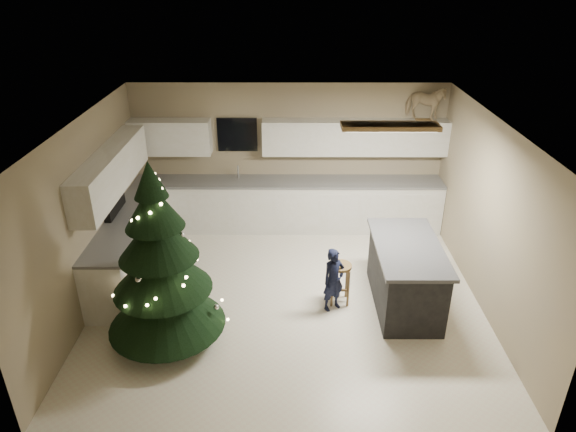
# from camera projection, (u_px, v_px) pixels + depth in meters

# --- Properties ---
(ground_plane) EXTENTS (5.50, 5.50, 0.00)m
(ground_plane) POSITION_uv_depth(u_px,v_px,m) (288.00, 296.00, 7.56)
(ground_plane) COLOR beige
(room_shell) EXTENTS (5.52, 5.02, 2.61)m
(room_shell) POSITION_uv_depth(u_px,v_px,m) (290.00, 187.00, 6.78)
(room_shell) COLOR #968662
(room_shell) RESTS_ON ground_plane
(cabinetry) EXTENTS (5.50, 3.20, 2.00)m
(cabinetry) POSITION_uv_depth(u_px,v_px,m) (235.00, 203.00, 8.70)
(cabinetry) COLOR silver
(cabinetry) RESTS_ON ground_plane
(island) EXTENTS (0.90, 1.70, 0.95)m
(island) POSITION_uv_depth(u_px,v_px,m) (405.00, 275.00, 7.20)
(island) COLOR black
(island) RESTS_ON ground_plane
(bar_stool) EXTENTS (0.32, 0.32, 0.62)m
(bar_stool) POSITION_uv_depth(u_px,v_px,m) (340.00, 274.00, 7.25)
(bar_stool) COLOR brown
(bar_stool) RESTS_ON ground_plane
(christmas_tree) EXTENTS (1.54, 1.48, 2.45)m
(christmas_tree) POSITION_uv_depth(u_px,v_px,m) (161.00, 272.00, 6.29)
(christmas_tree) COLOR #3F2816
(christmas_tree) RESTS_ON ground_plane
(toddler) EXTENTS (0.41, 0.37, 0.95)m
(toddler) POSITION_uv_depth(u_px,v_px,m) (334.00, 280.00, 7.10)
(toddler) COLOR black
(toddler) RESTS_ON ground_plane
(rocking_horse) EXTENTS (0.73, 0.51, 0.59)m
(rocking_horse) POSITION_uv_depth(u_px,v_px,m) (425.00, 103.00, 8.61)
(rocking_horse) COLOR brown
(rocking_horse) RESTS_ON cabinetry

